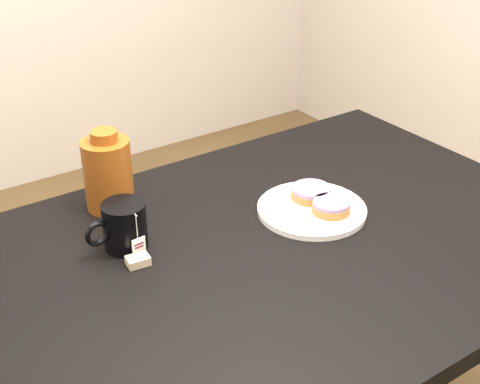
{
  "coord_description": "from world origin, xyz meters",
  "views": [
    {
      "loc": [
        -0.69,
        -0.92,
        1.52
      ],
      "look_at": [
        0.04,
        0.13,
        0.81
      ],
      "focal_mm": 50.0,
      "sensor_mm": 36.0,
      "label": 1
    }
  ],
  "objects_px": {
    "bagel_back": "(311,193)",
    "bagel_front": "(331,207)",
    "table": "(260,281)",
    "teabag_pouch": "(138,261)",
    "mug": "(124,226)",
    "bagel_package": "(108,173)",
    "plate": "(312,209)"
  },
  "relations": [
    {
      "from": "bagel_back",
      "to": "bagel_front",
      "type": "height_order",
      "value": "same"
    },
    {
      "from": "table",
      "to": "bagel_front",
      "type": "xyz_separation_m",
      "value": [
        0.2,
        0.01,
        0.11
      ]
    },
    {
      "from": "teabag_pouch",
      "to": "bagel_back",
      "type": "bearing_deg",
      "value": -0.48
    },
    {
      "from": "mug",
      "to": "teabag_pouch",
      "type": "xyz_separation_m",
      "value": [
        -0.01,
        -0.07,
        -0.04
      ]
    },
    {
      "from": "bagel_back",
      "to": "bagel_front",
      "type": "distance_m",
      "value": 0.07
    },
    {
      "from": "table",
      "to": "bagel_front",
      "type": "relative_size",
      "value": 11.98
    },
    {
      "from": "bagel_package",
      "to": "mug",
      "type": "bearing_deg",
      "value": -105.45
    },
    {
      "from": "bagel_back",
      "to": "table",
      "type": "bearing_deg",
      "value": -157.06
    },
    {
      "from": "bagel_front",
      "to": "bagel_package",
      "type": "relative_size",
      "value": 0.63
    },
    {
      "from": "table",
      "to": "bagel_front",
      "type": "height_order",
      "value": "bagel_front"
    },
    {
      "from": "bagel_front",
      "to": "teabag_pouch",
      "type": "xyz_separation_m",
      "value": [
        -0.44,
        0.08,
        -0.02
      ]
    },
    {
      "from": "mug",
      "to": "bagel_package",
      "type": "height_order",
      "value": "bagel_package"
    },
    {
      "from": "teabag_pouch",
      "to": "bagel_package",
      "type": "distance_m",
      "value": 0.26
    },
    {
      "from": "bagel_front",
      "to": "bagel_package",
      "type": "distance_m",
      "value": 0.5
    },
    {
      "from": "mug",
      "to": "bagel_package",
      "type": "relative_size",
      "value": 0.74
    },
    {
      "from": "plate",
      "to": "bagel_package",
      "type": "height_order",
      "value": "bagel_package"
    },
    {
      "from": "table",
      "to": "mug",
      "type": "bearing_deg",
      "value": 144.21
    },
    {
      "from": "bagel_back",
      "to": "bagel_package",
      "type": "distance_m",
      "value": 0.46
    },
    {
      "from": "table",
      "to": "bagel_package",
      "type": "xyz_separation_m",
      "value": [
        -0.18,
        0.33,
        0.17
      ]
    },
    {
      "from": "table",
      "to": "mug",
      "type": "distance_m",
      "value": 0.31
    },
    {
      "from": "plate",
      "to": "bagel_back",
      "type": "height_order",
      "value": "bagel_back"
    },
    {
      "from": "plate",
      "to": "bagel_front",
      "type": "bearing_deg",
      "value": -61.91
    },
    {
      "from": "teabag_pouch",
      "to": "bagel_package",
      "type": "bearing_deg",
      "value": 77.22
    },
    {
      "from": "table",
      "to": "plate",
      "type": "relative_size",
      "value": 5.71
    },
    {
      "from": "plate",
      "to": "mug",
      "type": "xyz_separation_m",
      "value": [
        -0.41,
        0.11,
        0.04
      ]
    },
    {
      "from": "plate",
      "to": "bagel_package",
      "type": "xyz_separation_m",
      "value": [
        -0.36,
        0.28,
        0.08
      ]
    },
    {
      "from": "bagel_front",
      "to": "bagel_package",
      "type": "bearing_deg",
      "value": 139.86
    },
    {
      "from": "bagel_front",
      "to": "teabag_pouch",
      "type": "distance_m",
      "value": 0.44
    },
    {
      "from": "plate",
      "to": "mug",
      "type": "height_order",
      "value": "mug"
    },
    {
      "from": "plate",
      "to": "bagel_back",
      "type": "bearing_deg",
      "value": 53.19
    },
    {
      "from": "bagel_front",
      "to": "bagel_package",
      "type": "height_order",
      "value": "bagel_package"
    },
    {
      "from": "bagel_package",
      "to": "teabag_pouch",
      "type": "bearing_deg",
      "value": -102.78
    }
  ]
}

